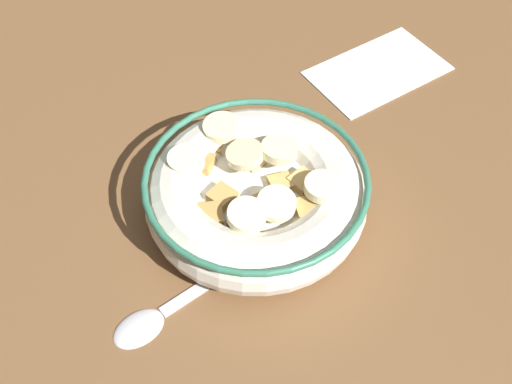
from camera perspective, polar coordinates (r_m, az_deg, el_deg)
ground_plane at (r=58.45cm, az=0.00°, el=-2.46°), size 127.22×127.22×2.00cm
cereal_bowl at (r=55.42cm, az=-0.02°, el=-0.07°), size 19.40×19.40×6.01cm
spoon at (r=52.35cm, az=-8.77°, el=-10.72°), size 12.90×9.29×0.80cm
folded_napkin at (r=72.20cm, az=10.81°, el=10.62°), size 16.99×14.63×0.30cm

